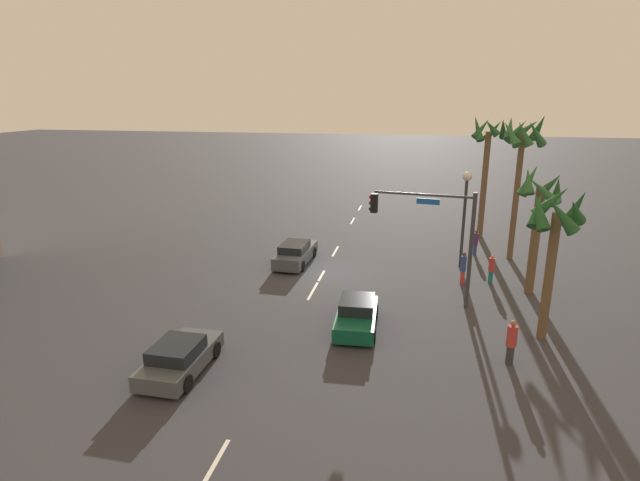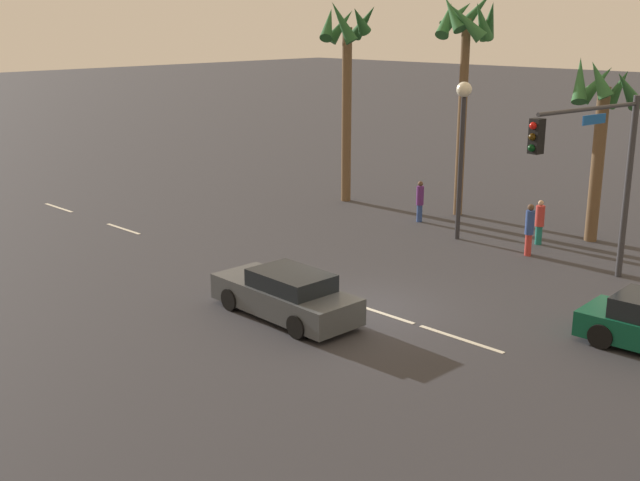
{
  "view_description": "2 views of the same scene",
  "coord_description": "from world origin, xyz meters",
  "px_view_note": "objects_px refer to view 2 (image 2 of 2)",
  "views": [
    {
      "loc": [
        27.87,
        5.28,
        10.12
      ],
      "look_at": [
        -0.94,
        -0.42,
        1.64
      ],
      "focal_mm": 28.33,
      "sensor_mm": 36.0,
      "label": 1
    },
    {
      "loc": [
        13.86,
        -16.13,
        7.97
      ],
      "look_at": [
        -1.39,
        -0.54,
        1.87
      ],
      "focal_mm": 44.4,
      "sensor_mm": 36.0,
      "label": 2
    }
  ],
  "objects_px": {
    "traffic_signal": "(597,161)",
    "pedestrian_3": "(529,228)",
    "streetlamp": "(462,130)",
    "car_1": "(286,295)",
    "pedestrian_1": "(420,200)",
    "palm_tree_0": "(347,56)",
    "palm_tree_3": "(602,111)",
    "pedestrian_0": "(540,221)",
    "palm_tree_2": "(466,41)"
  },
  "relations": [
    {
      "from": "traffic_signal",
      "to": "pedestrian_3",
      "type": "relative_size",
      "value": 3.12
    },
    {
      "from": "streetlamp",
      "to": "pedestrian_3",
      "type": "relative_size",
      "value": 3.16
    },
    {
      "from": "car_1",
      "to": "pedestrian_1",
      "type": "distance_m",
      "value": 11.84
    },
    {
      "from": "car_1",
      "to": "pedestrian_3",
      "type": "distance_m",
      "value": 10.13
    },
    {
      "from": "pedestrian_3",
      "to": "palm_tree_0",
      "type": "xyz_separation_m",
      "value": [
        -10.5,
        2.0,
        5.45
      ]
    },
    {
      "from": "car_1",
      "to": "pedestrian_1",
      "type": "height_order",
      "value": "pedestrian_1"
    },
    {
      "from": "pedestrian_3",
      "to": "traffic_signal",
      "type": "bearing_deg",
      "value": -30.62
    },
    {
      "from": "traffic_signal",
      "to": "palm_tree_3",
      "type": "height_order",
      "value": "palm_tree_3"
    },
    {
      "from": "traffic_signal",
      "to": "pedestrian_3",
      "type": "distance_m",
      "value": 4.62
    },
    {
      "from": "car_1",
      "to": "traffic_signal",
      "type": "xyz_separation_m",
      "value": [
        4.8,
        8.16,
        3.31
      ]
    },
    {
      "from": "car_1",
      "to": "palm_tree_0",
      "type": "xyz_separation_m",
      "value": [
        -8.76,
        11.97,
        5.8
      ]
    },
    {
      "from": "traffic_signal",
      "to": "pedestrian_3",
      "type": "height_order",
      "value": "traffic_signal"
    },
    {
      "from": "pedestrian_0",
      "to": "palm_tree_2",
      "type": "xyz_separation_m",
      "value": [
        -4.78,
        1.78,
        6.29
      ]
    },
    {
      "from": "car_1",
      "to": "palm_tree_2",
      "type": "relative_size",
      "value": 0.51
    },
    {
      "from": "traffic_signal",
      "to": "palm_tree_3",
      "type": "relative_size",
      "value": 0.85
    },
    {
      "from": "palm_tree_3",
      "to": "car_1",
      "type": "bearing_deg",
      "value": -100.12
    },
    {
      "from": "streetlamp",
      "to": "palm_tree_0",
      "type": "height_order",
      "value": "palm_tree_0"
    },
    {
      "from": "traffic_signal",
      "to": "pedestrian_1",
      "type": "bearing_deg",
      "value": 160.98
    },
    {
      "from": "palm_tree_3",
      "to": "streetlamp",
      "type": "bearing_deg",
      "value": -138.31
    },
    {
      "from": "traffic_signal",
      "to": "pedestrian_0",
      "type": "height_order",
      "value": "traffic_signal"
    },
    {
      "from": "car_1",
      "to": "palm_tree_0",
      "type": "distance_m",
      "value": 15.93
    },
    {
      "from": "streetlamp",
      "to": "pedestrian_0",
      "type": "height_order",
      "value": "streetlamp"
    },
    {
      "from": "traffic_signal",
      "to": "pedestrian_3",
      "type": "xyz_separation_m",
      "value": [
        -3.06,
        1.81,
        -2.95
      ]
    },
    {
      "from": "streetlamp",
      "to": "palm_tree_2",
      "type": "xyz_separation_m",
      "value": [
        -2.2,
        3.23,
        3.05
      ]
    },
    {
      "from": "pedestrian_0",
      "to": "pedestrian_3",
      "type": "bearing_deg",
      "value": -73.11
    },
    {
      "from": "traffic_signal",
      "to": "palm_tree_3",
      "type": "xyz_separation_m",
      "value": [
        -2.41,
        5.2,
        0.87
      ]
    },
    {
      "from": "pedestrian_3",
      "to": "palm_tree_2",
      "type": "height_order",
      "value": "palm_tree_2"
    },
    {
      "from": "car_1",
      "to": "pedestrian_0",
      "type": "distance_m",
      "value": 11.6
    },
    {
      "from": "streetlamp",
      "to": "pedestrian_0",
      "type": "distance_m",
      "value": 4.39
    },
    {
      "from": "streetlamp",
      "to": "pedestrian_1",
      "type": "height_order",
      "value": "streetlamp"
    },
    {
      "from": "pedestrian_1",
      "to": "palm_tree_0",
      "type": "relative_size",
      "value": 0.19
    },
    {
      "from": "streetlamp",
      "to": "palm_tree_3",
      "type": "bearing_deg",
      "value": 41.69
    },
    {
      "from": "palm_tree_0",
      "to": "palm_tree_2",
      "type": "relative_size",
      "value": 0.96
    },
    {
      "from": "traffic_signal",
      "to": "streetlamp",
      "type": "relative_size",
      "value": 0.99
    },
    {
      "from": "palm_tree_0",
      "to": "palm_tree_3",
      "type": "height_order",
      "value": "palm_tree_0"
    },
    {
      "from": "streetlamp",
      "to": "pedestrian_0",
      "type": "bearing_deg",
      "value": 29.57
    },
    {
      "from": "car_1",
      "to": "pedestrian_0",
      "type": "xyz_separation_m",
      "value": [
        1.26,
        11.53,
        0.24
      ]
    },
    {
      "from": "pedestrian_1",
      "to": "palm_tree_0",
      "type": "distance_m",
      "value": 7.4
    },
    {
      "from": "palm_tree_3",
      "to": "palm_tree_0",
      "type": "bearing_deg",
      "value": -172.91
    },
    {
      "from": "pedestrian_0",
      "to": "palm_tree_0",
      "type": "xyz_separation_m",
      "value": [
        -10.03,
        0.44,
        5.57
      ]
    },
    {
      "from": "palm_tree_3",
      "to": "palm_tree_2",
      "type": "bearing_deg",
      "value": -179.48
    },
    {
      "from": "pedestrian_0",
      "to": "pedestrian_3",
      "type": "xyz_separation_m",
      "value": [
        0.47,
        -1.56,
        0.12
      ]
    },
    {
      "from": "streetlamp",
      "to": "palm_tree_0",
      "type": "xyz_separation_m",
      "value": [
        -7.46,
        1.9,
        2.32
      ]
    },
    {
      "from": "pedestrian_1",
      "to": "palm_tree_2",
      "type": "bearing_deg",
      "value": 78.9
    },
    {
      "from": "pedestrian_1",
      "to": "palm_tree_3",
      "type": "relative_size",
      "value": 0.25
    },
    {
      "from": "pedestrian_0",
      "to": "palm_tree_0",
      "type": "bearing_deg",
      "value": 177.47
    },
    {
      "from": "car_1",
      "to": "palm_tree_2",
      "type": "xyz_separation_m",
      "value": [
        -3.51,
        13.31,
        6.53
      ]
    },
    {
      "from": "traffic_signal",
      "to": "palm_tree_0",
      "type": "height_order",
      "value": "palm_tree_0"
    },
    {
      "from": "pedestrian_0",
      "to": "pedestrian_1",
      "type": "bearing_deg",
      "value": -176.01
    },
    {
      "from": "car_1",
      "to": "palm_tree_3",
      "type": "bearing_deg",
      "value": 79.88
    }
  ]
}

